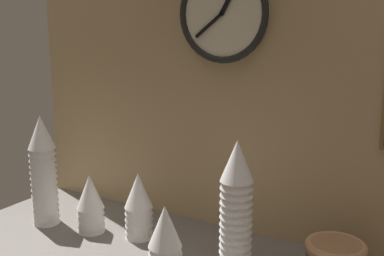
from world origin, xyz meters
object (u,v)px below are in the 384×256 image
Objects in this scene: cup_stack_left at (90,204)px; cup_stack_center at (165,244)px; cup_stack_center_right at (236,208)px; wall_clock at (223,14)px; cup_stack_center_left at (139,206)px; cup_stack_far_left at (43,170)px.

cup_stack_center is (0.35, -0.13, 0.01)m from cup_stack_left.
wall_clock is at bearing 124.81° from cup_stack_center_right.
cup_stack_center_left is 0.32m from cup_stack_far_left.
cup_stack_far_left reaches higher than cup_stack_center.
cup_stack_center_left is 1.11× the size of cup_stack_left.
cup_stack_center is at bearing -11.56° from cup_stack_far_left.
cup_stack_center is at bearing -135.62° from cup_stack_center_right.
cup_stack_center_right is 1.24× the size of wall_clock.
cup_stack_left is 0.64× the size of wall_clock.
cup_stack_center_left is 0.59m from wall_clock.
cup_stack_center_right reaches higher than cup_stack_center.
cup_stack_center_left is at bearing 11.55° from cup_stack_far_left.
cup_stack_far_left is 1.00× the size of cup_stack_center_right.
cup_stack_left is at bearing 179.29° from cup_stack_center_right.
cup_stack_far_left is at bearing 168.44° from cup_stack_center.
cup_stack_left is (-0.15, -0.04, -0.01)m from cup_stack_center_left.
cup_stack_far_left is (-0.31, -0.06, 0.07)m from cup_stack_center_left.
cup_stack_center_right reaches higher than cup_stack_left.
cup_stack_far_left is at bearing -168.45° from cup_stack_center_left.
cup_stack_far_left is 1.24× the size of wall_clock.
cup_stack_far_left is 0.64m from cup_stack_center_right.
cup_stack_left is 0.67m from wall_clock.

